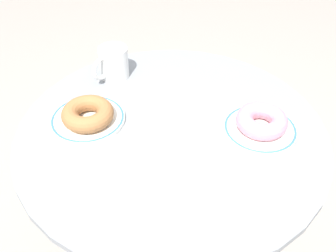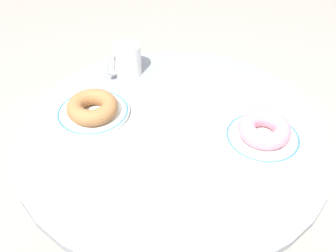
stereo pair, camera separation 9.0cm
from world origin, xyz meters
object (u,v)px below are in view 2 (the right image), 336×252
(plate_left, at_px, (93,112))
(coffee_mug, at_px, (126,60))
(donut_pink_frosted, at_px, (264,129))
(plate_right, at_px, (262,137))
(donut_cinnamon, at_px, (92,107))
(cafe_table, at_px, (172,185))

(plate_left, xyz_separation_m, coffee_mug, (-0.01, 0.20, 0.04))
(plate_left, relative_size, donut_pink_frosted, 1.51)
(plate_right, bearing_deg, donut_cinnamon, -169.33)
(cafe_table, distance_m, plate_right, 0.31)
(cafe_table, distance_m, coffee_mug, 0.39)
(plate_right, height_order, donut_cinnamon, donut_cinnamon)
(donut_pink_frosted, bearing_deg, coffee_mug, 162.53)
(donut_pink_frosted, distance_m, coffee_mug, 0.45)
(donut_pink_frosted, height_order, coffee_mug, coffee_mug)
(cafe_table, height_order, coffee_mug, coffee_mug)
(plate_right, xyz_separation_m, donut_cinnamon, (-0.42, -0.08, 0.03))
(cafe_table, xyz_separation_m, plate_right, (0.21, 0.05, 0.22))
(plate_left, xyz_separation_m, plate_right, (0.42, 0.07, -0.00))
(donut_cinnamon, bearing_deg, coffee_mug, 93.44)
(plate_right, relative_size, donut_pink_frosted, 1.44)
(donut_cinnamon, xyz_separation_m, coffee_mug, (-0.01, 0.21, 0.01))
(plate_left, relative_size, plate_right, 1.04)
(plate_left, height_order, plate_right, same)
(plate_right, bearing_deg, coffee_mug, 162.53)
(plate_left, bearing_deg, plate_right, 9.18)
(plate_left, xyz_separation_m, donut_cinnamon, (0.01, -0.01, 0.03))
(donut_cinnamon, xyz_separation_m, donut_pink_frosted, (0.42, 0.08, -0.00))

